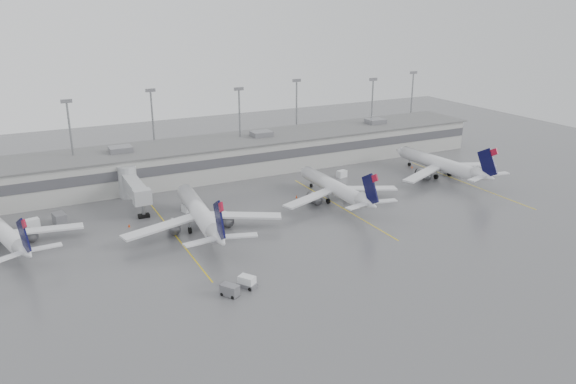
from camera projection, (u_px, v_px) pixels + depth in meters
name	position (u px, v px, depth m)	size (l,w,h in m)	color
ground	(325.00, 270.00, 89.35)	(260.00, 260.00, 0.00)	#555558
terminal	(206.00, 159.00, 137.03)	(152.00, 17.00, 9.45)	#ADADA8
light_masts	(197.00, 123.00, 139.39)	(142.40, 8.00, 20.60)	gray
jet_bridge_right	(132.00, 185.00, 118.02)	(4.00, 17.20, 7.00)	#96999B
stand_markings	(263.00, 220.00, 109.64)	(105.25, 40.00, 0.01)	#DCBB0C
jet_far_left	(4.00, 233.00, 96.29)	(24.91, 28.28, 9.34)	silver
jet_mid_left	(201.00, 214.00, 103.67)	(29.76, 33.47, 10.83)	silver
jet_mid_right	(336.00, 188.00, 119.09)	(27.48, 30.77, 9.96)	silver
jet_far_right	(442.00, 164.00, 135.64)	(29.08, 32.68, 10.57)	silver
baggage_tug	(247.00, 283.00, 83.69)	(2.98, 3.28, 1.80)	silver
baggage_cart	(230.00, 290.00, 81.25)	(2.73, 3.04, 1.70)	slate
gse_uld_a	(32.00, 223.00, 105.85)	(2.41, 1.60, 1.71)	silver
gse_uld_b	(188.00, 208.00, 114.06)	(2.28, 1.52, 1.61)	silver
gse_uld_c	(342.00, 174.00, 136.37)	(2.31, 1.54, 1.64)	silver
gse_loader	(60.00, 219.00, 107.65)	(2.06, 3.30, 2.06)	slate
cone_b	(129.00, 225.00, 106.23)	(0.41, 0.41, 0.65)	#DA3A04
cone_c	(296.00, 197.00, 121.98)	(0.40, 0.40, 0.64)	#DA3A04
cone_d	(412.00, 167.00, 144.06)	(0.40, 0.40, 0.64)	#DA3A04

